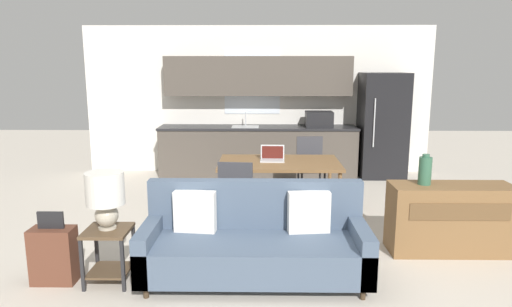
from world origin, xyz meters
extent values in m
plane|color=beige|center=(0.00, 0.00, 0.00)|extent=(20.00, 20.00, 0.00)
cube|color=silver|center=(0.00, 4.63, 1.35)|extent=(6.40, 0.06, 2.70)
cube|color=white|center=(-0.11, 4.59, 1.70)|extent=(1.03, 0.01, 1.19)
cube|color=#4C443D|center=(0.00, 4.29, 0.43)|extent=(3.54, 0.62, 0.86)
cube|color=#232326|center=(0.00, 4.29, 0.88)|extent=(3.57, 0.65, 0.04)
cube|color=#B2B5B7|center=(-0.23, 4.24, 0.90)|extent=(0.48, 0.36, 0.01)
cylinder|color=#B7BABC|center=(-0.23, 4.41, 1.02)|extent=(0.02, 0.02, 0.24)
cube|color=#4C443D|center=(0.00, 4.43, 1.80)|extent=(3.37, 0.34, 0.70)
cube|color=black|center=(1.09, 4.24, 1.04)|extent=(0.48, 0.36, 0.28)
cube|color=black|center=(2.23, 4.23, 0.93)|extent=(0.80, 0.70, 1.86)
cylinder|color=silver|center=(1.99, 3.86, 1.02)|extent=(0.02, 0.02, 0.84)
cube|color=brown|center=(0.31, 2.05, 0.71)|extent=(1.61, 0.97, 0.04)
cylinder|color=brown|center=(-0.44, 1.62, 0.35)|extent=(0.05, 0.05, 0.69)
cylinder|color=brown|center=(1.05, 1.62, 0.35)|extent=(0.05, 0.05, 0.69)
cylinder|color=brown|center=(-0.44, 2.47, 0.35)|extent=(0.05, 0.05, 0.69)
cylinder|color=brown|center=(1.05, 2.47, 0.35)|extent=(0.05, 0.05, 0.69)
cylinder|color=#3D2D1E|center=(-0.94, -0.24, 0.05)|extent=(0.05, 0.05, 0.10)
cylinder|color=#3D2D1E|center=(0.96, -0.24, 0.05)|extent=(0.05, 0.05, 0.10)
cylinder|color=#3D2D1E|center=(-0.94, 0.40, 0.05)|extent=(0.05, 0.05, 0.10)
cylinder|color=#3D2D1E|center=(0.96, 0.40, 0.05)|extent=(0.05, 0.05, 0.10)
cube|color=#47566B|center=(0.01, 0.08, 0.26)|extent=(2.09, 0.80, 0.32)
cube|color=#47566B|center=(0.01, 0.41, 0.50)|extent=(2.09, 0.14, 0.80)
cube|color=#47566B|center=(-0.97, 0.08, 0.33)|extent=(0.14, 0.80, 0.46)
cube|color=#47566B|center=(0.99, 0.08, 0.33)|extent=(0.14, 0.80, 0.46)
cube|color=silver|center=(-0.57, 0.28, 0.62)|extent=(0.41, 0.16, 0.40)
cube|color=silver|center=(0.53, 0.28, 0.62)|extent=(0.41, 0.16, 0.40)
cube|color=brown|center=(-1.34, 0.05, 0.51)|extent=(0.41, 0.41, 0.03)
cube|color=brown|center=(-1.34, 0.05, 0.11)|extent=(0.36, 0.36, 0.02)
cube|color=#232326|center=(-1.53, -0.13, 0.25)|extent=(0.03, 0.03, 0.49)
cube|color=#232326|center=(-1.16, -0.13, 0.25)|extent=(0.03, 0.03, 0.49)
cube|color=#232326|center=(-1.53, 0.24, 0.25)|extent=(0.03, 0.03, 0.49)
cube|color=#232326|center=(-1.16, 0.24, 0.25)|extent=(0.03, 0.03, 0.49)
cylinder|color=#B2A893|center=(-1.35, 0.08, 0.53)|extent=(0.16, 0.16, 0.02)
sphere|color=#B2A893|center=(-1.35, 0.08, 0.65)|extent=(0.21, 0.21, 0.21)
cylinder|color=beige|center=(-1.35, 0.08, 0.90)|extent=(0.35, 0.35, 0.30)
cube|color=brown|center=(2.11, 0.81, 0.38)|extent=(1.30, 0.45, 0.75)
cube|color=brown|center=(2.11, 0.58, 0.53)|extent=(1.04, 0.01, 0.18)
cylinder|color=#336047|center=(1.81, 0.83, 0.90)|extent=(0.13, 0.13, 0.30)
cylinder|color=#336047|center=(1.81, 0.83, 1.06)|extent=(0.07, 0.07, 0.03)
cube|color=#38383D|center=(0.82, 2.80, 0.46)|extent=(0.45, 0.45, 0.04)
cube|color=#38383D|center=(0.81, 3.00, 0.70)|extent=(0.40, 0.06, 0.44)
cylinder|color=black|center=(0.66, 2.62, 0.22)|extent=(0.03, 0.03, 0.44)
cylinder|color=black|center=(1.00, 2.65, 0.22)|extent=(0.03, 0.03, 0.44)
cylinder|color=black|center=(0.64, 2.96, 0.22)|extent=(0.03, 0.03, 0.44)
cylinder|color=black|center=(0.98, 2.99, 0.22)|extent=(0.03, 0.03, 0.44)
cube|color=#38383D|center=(-0.21, 1.31, 0.46)|extent=(0.46, 0.46, 0.04)
cube|color=#38383D|center=(-0.23, 1.12, 0.70)|extent=(0.40, 0.07, 0.44)
cylinder|color=black|center=(-0.02, 1.46, 0.22)|extent=(0.03, 0.03, 0.44)
cylinder|color=black|center=(-0.36, 1.50, 0.22)|extent=(0.03, 0.03, 0.44)
cylinder|color=black|center=(-0.06, 1.13, 0.22)|extent=(0.03, 0.03, 0.44)
cylinder|color=black|center=(-0.39, 1.16, 0.22)|extent=(0.03, 0.03, 0.44)
cube|color=#B7BABC|center=(0.21, 2.08, 0.74)|extent=(0.33, 0.23, 0.02)
cube|color=#B7BABC|center=(0.22, 2.19, 0.83)|extent=(0.32, 0.06, 0.20)
cube|color=#4C1914|center=(0.22, 2.19, 0.83)|extent=(0.29, 0.05, 0.17)
cube|color=brown|center=(-1.86, 0.04, 0.27)|extent=(0.40, 0.22, 0.53)
cube|color=black|center=(-1.86, 0.04, 0.61)|extent=(0.24, 0.02, 0.16)
camera|label=1|loc=(0.08, -3.90, 2.01)|focal=32.00mm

